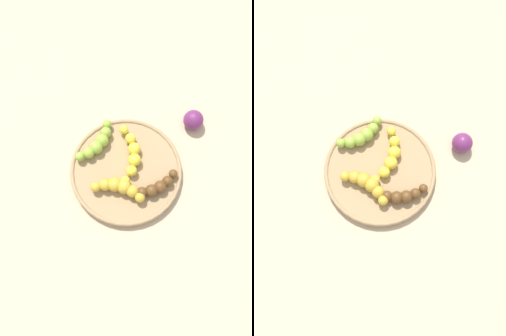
% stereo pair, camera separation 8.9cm
% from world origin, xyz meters
% --- Properties ---
extents(ground_plane, '(2.40, 2.40, 0.00)m').
position_xyz_m(ground_plane, '(0.00, 0.00, 0.00)').
color(ground_plane, tan).
extents(fruit_bowl, '(0.28, 0.28, 0.02)m').
position_xyz_m(fruit_bowl, '(0.00, 0.00, 0.01)').
color(fruit_bowl, '#A08259').
rests_on(fruit_bowl, ground_plane).
extents(banana_yellow, '(0.15, 0.07, 0.03)m').
position_xyz_m(banana_yellow, '(0.03, -0.02, 0.04)').
color(banana_yellow, yellow).
rests_on(banana_yellow, fruit_bowl).
extents(banana_green, '(0.09, 0.11, 0.03)m').
position_xyz_m(banana_green, '(0.08, 0.05, 0.04)').
color(banana_green, '#8CAD38').
rests_on(banana_green, fruit_bowl).
extents(banana_spotted, '(0.08, 0.12, 0.04)m').
position_xyz_m(banana_spotted, '(-0.04, 0.03, 0.04)').
color(banana_spotted, gold).
rests_on(banana_spotted, fruit_bowl).
extents(banana_overripe, '(0.05, 0.13, 0.03)m').
position_xyz_m(banana_overripe, '(-0.06, -0.06, 0.03)').
color(banana_overripe, '#593819').
rests_on(banana_overripe, fruit_bowl).
extents(plum_purple, '(0.05, 0.05, 0.05)m').
position_xyz_m(plum_purple, '(0.09, -0.20, 0.03)').
color(plum_purple, '#662659').
rests_on(plum_purple, ground_plane).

